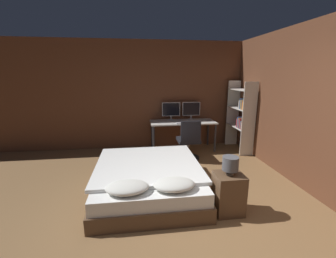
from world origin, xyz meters
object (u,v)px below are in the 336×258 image
desk (183,125)px  monitor_left (171,110)px  bedside_lamp (230,164)px  monitor_right (191,110)px  computer_mouse (197,122)px  keyboard (185,123)px  bookshelf (242,114)px  nightstand (228,193)px  office_chair (189,143)px  bed (149,179)px

desk → monitor_left: monitor_left is taller
bedside_lamp → monitor_right: 2.98m
bedside_lamp → computer_mouse: (0.21, 2.51, 0.03)m
keyboard → bookshelf: (1.40, -0.08, 0.20)m
monitor_left → nightstand: bearing=-83.3°
office_chair → keyboard: bearing=89.5°
office_chair → bookshelf: bearing=15.7°
bookshelf → bed: bearing=-144.0°
bed → bedside_lamp: bearing=-33.3°
computer_mouse → office_chair: size_ratio=0.08×
bedside_lamp → office_chair: (-0.09, 2.03, -0.34)m
desk → monitor_left: bearing=138.7°
monitor_left → monitor_right: same height
monitor_right → office_chair: bearing=-106.0°
nightstand → bookshelf: 2.84m
bed → monitor_left: bearing=72.6°
computer_mouse → monitor_left: bearing=140.6°
bookshelf → keyboard: bearing=176.7°
bed → bedside_lamp: (1.06, -0.70, 0.49)m
monitor_left → keyboard: (0.26, -0.46, -0.25)m
nightstand → monitor_left: bearing=96.7°
desk → bookshelf: bookshelf is taller
bed → keyboard: size_ratio=4.70×
monitor_left → bed: bearing=-107.4°
monitor_right → keyboard: bearing=-119.8°
nightstand → office_chair: (-0.09, 2.03, 0.09)m
desk → bookshelf: size_ratio=0.94×
bookshelf → desk: bearing=167.6°
monitor_right → computer_mouse: 0.52m
bedside_lamp → office_chair: bearing=92.6°
office_chair → nightstand: bearing=-87.4°
monitor_right → bedside_lamp: bearing=-93.4°
nightstand → office_chair: bearing=92.6°
computer_mouse → office_chair: (-0.30, -0.47, -0.37)m
bookshelf → computer_mouse: bearing=175.9°
desk → office_chair: office_chair is taller
monitor_left → bookshelf: bearing=-17.9°
keyboard → office_chair: 0.60m
bed → bookshelf: (2.38, 1.73, 0.71)m
bed → monitor_right: bearing=61.4°
nightstand → bedside_lamp: size_ratio=2.26×
bedside_lamp → monitor_left: size_ratio=0.54×
monitor_left → bedside_lamp: bearing=-83.3°
monitor_right → bookshelf: (1.14, -0.54, -0.04)m
computer_mouse → bookshelf: (1.11, -0.08, 0.19)m
computer_mouse → bookshelf: bookshelf is taller
bed → monitor_left: 2.50m
office_chair → bedside_lamp: bearing=-87.4°
bed → bedside_lamp: 1.36m
keyboard → office_chair: size_ratio=0.45×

